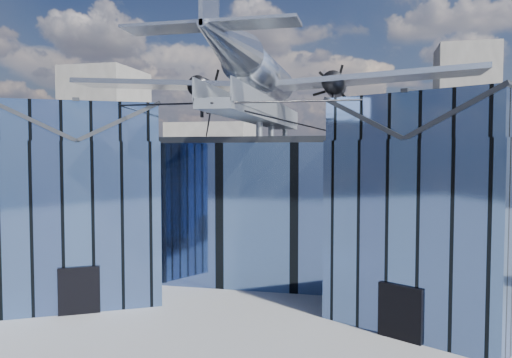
# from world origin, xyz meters

# --- Properties ---
(ground_plane) EXTENTS (120.00, 120.00, 0.00)m
(ground_plane) POSITION_xyz_m (0.00, 0.00, 0.00)
(ground_plane) COLOR gray
(museum) EXTENTS (32.88, 24.50, 17.60)m
(museum) POSITION_xyz_m (0.00, 5.82, 5.54)
(museum) COLOR #4D699D
(museum) RESTS_ON ground
(bg_towers) EXTENTS (77.00, 24.50, 26.00)m
(bg_towers) POSITION_xyz_m (1.45, 50.49, 10.01)
(bg_towers) COLOR gray
(bg_towers) RESTS_ON ground
(tree_side_w) EXTENTS (4.79, 4.79, 6.08)m
(tree_side_w) POSITION_xyz_m (-24.24, 10.59, 4.11)
(tree_side_w) COLOR #352015
(tree_side_w) RESTS_ON ground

